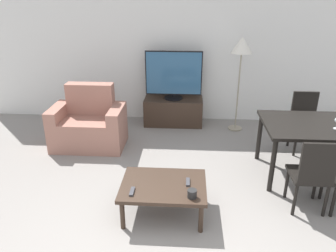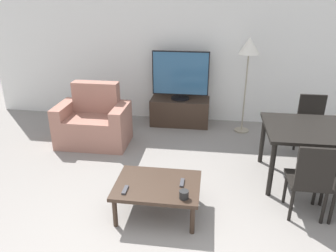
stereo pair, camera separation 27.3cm
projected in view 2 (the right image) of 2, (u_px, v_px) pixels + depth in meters
wall_back at (186, 46)px, 5.71m from camera, size 7.27×0.06×2.70m
armchair at (94, 123)px, 5.11m from camera, size 1.08×0.68×0.94m
tv_stand at (180, 111)px, 5.87m from camera, size 1.03×0.47×0.47m
tv at (180, 76)px, 5.61m from camera, size 0.97×0.32×0.84m
coffee_table at (158, 187)px, 3.49m from camera, size 0.90×0.67×0.37m
dining_table at (313, 134)px, 3.98m from camera, size 1.15×0.94×0.73m
dining_chair_near at (310, 178)px, 3.35m from camera, size 0.40×0.40×0.88m
dining_chair_far at (311, 123)px, 4.72m from camera, size 0.40×0.40×0.88m
floor_lamp at (249, 51)px, 5.13m from camera, size 0.34×0.34×1.58m
remote_primary at (182, 183)px, 3.47m from camera, size 0.04×0.15×0.02m
remote_secondary at (125, 190)px, 3.35m from camera, size 0.04×0.15×0.02m
cup_white_near at (184, 195)px, 3.22m from camera, size 0.09×0.09×0.09m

